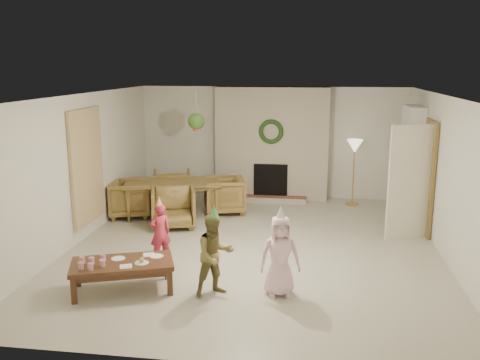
% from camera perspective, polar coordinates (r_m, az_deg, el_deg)
% --- Properties ---
extents(floor, '(7.00, 7.00, 0.00)m').
position_cam_1_polar(floor, '(8.74, 1.59, -7.36)').
color(floor, '#B7B29E').
rests_on(floor, ground).
extents(ceiling, '(7.00, 7.00, 0.00)m').
position_cam_1_polar(ceiling, '(8.23, 1.69, 9.23)').
color(ceiling, white).
rests_on(ceiling, wall_back).
extents(wall_back, '(7.00, 0.00, 7.00)m').
position_cam_1_polar(wall_back, '(11.83, 3.59, 4.14)').
color(wall_back, silver).
rests_on(wall_back, floor).
extents(wall_front, '(7.00, 0.00, 7.00)m').
position_cam_1_polar(wall_front, '(5.06, -2.96, -7.43)').
color(wall_front, silver).
rests_on(wall_front, floor).
extents(wall_left, '(0.00, 7.00, 7.00)m').
position_cam_1_polar(wall_left, '(9.22, -17.21, 1.20)').
color(wall_left, silver).
rests_on(wall_left, floor).
extents(wall_right, '(0.00, 7.00, 7.00)m').
position_cam_1_polar(wall_right, '(8.60, 21.92, 0.04)').
color(wall_right, silver).
rests_on(wall_right, floor).
extents(fireplace_mass, '(2.50, 0.40, 2.50)m').
position_cam_1_polar(fireplace_mass, '(11.63, 3.51, 4.00)').
color(fireplace_mass, '#4E2614').
rests_on(fireplace_mass, floor).
extents(fireplace_hearth, '(1.60, 0.30, 0.12)m').
position_cam_1_polar(fireplace_hearth, '(11.53, 3.29, -2.12)').
color(fireplace_hearth, maroon).
rests_on(fireplace_hearth, floor).
extents(fireplace_firebox, '(0.75, 0.12, 0.75)m').
position_cam_1_polar(fireplace_firebox, '(11.60, 3.38, -0.04)').
color(fireplace_firebox, black).
rests_on(fireplace_firebox, floor).
extents(fireplace_wreath, '(0.54, 0.10, 0.54)m').
position_cam_1_polar(fireplace_wreath, '(11.36, 3.43, 5.32)').
color(fireplace_wreath, '#193A16').
rests_on(fireplace_wreath, fireplace_mass).
extents(floor_lamp_base, '(0.27, 0.27, 0.03)m').
position_cam_1_polar(floor_lamp_base, '(11.58, 12.20, -2.55)').
color(floor_lamp_base, gold).
rests_on(floor_lamp_base, floor).
extents(floor_lamp_post, '(0.03, 0.03, 1.28)m').
position_cam_1_polar(floor_lamp_post, '(11.43, 12.35, 0.59)').
color(floor_lamp_post, gold).
rests_on(floor_lamp_post, floor).
extents(floor_lamp_shade, '(0.34, 0.34, 0.28)m').
position_cam_1_polar(floor_lamp_shade, '(11.33, 12.50, 3.64)').
color(floor_lamp_shade, beige).
rests_on(floor_lamp_shade, floor_lamp_post).
extents(bookshelf_carcass, '(0.30, 1.00, 2.20)m').
position_cam_1_polar(bookshelf_carcass, '(10.80, 18.24, 1.91)').
color(bookshelf_carcass, white).
rests_on(bookshelf_carcass, floor).
extents(bookshelf_shelf_a, '(0.30, 0.92, 0.03)m').
position_cam_1_polar(bookshelf_shelf_a, '(10.93, 17.90, -1.43)').
color(bookshelf_shelf_a, white).
rests_on(bookshelf_shelf_a, bookshelf_carcass).
extents(bookshelf_shelf_b, '(0.30, 0.92, 0.03)m').
position_cam_1_polar(bookshelf_shelf_b, '(10.84, 18.05, 0.62)').
color(bookshelf_shelf_b, white).
rests_on(bookshelf_shelf_b, bookshelf_carcass).
extents(bookshelf_shelf_c, '(0.30, 0.92, 0.03)m').
position_cam_1_polar(bookshelf_shelf_c, '(10.77, 18.19, 2.70)').
color(bookshelf_shelf_c, white).
rests_on(bookshelf_shelf_c, bookshelf_carcass).
extents(bookshelf_shelf_d, '(0.30, 0.92, 0.03)m').
position_cam_1_polar(bookshelf_shelf_d, '(10.71, 18.34, 4.81)').
color(bookshelf_shelf_d, white).
rests_on(bookshelf_shelf_d, bookshelf_carcass).
extents(books_row_lower, '(0.20, 0.40, 0.24)m').
position_cam_1_polar(books_row_lower, '(10.75, 17.98, -0.90)').
color(books_row_lower, '#B74721').
rests_on(books_row_lower, bookshelf_shelf_a).
extents(books_row_mid, '(0.20, 0.44, 0.24)m').
position_cam_1_polar(books_row_mid, '(10.86, 17.95, 1.40)').
color(books_row_mid, '#27458F').
rests_on(books_row_mid, bookshelf_shelf_b).
extents(books_row_upper, '(0.20, 0.36, 0.22)m').
position_cam_1_polar(books_row_upper, '(10.65, 18.22, 3.30)').
color(books_row_upper, '#BF8A29').
rests_on(books_row_upper, bookshelf_shelf_c).
extents(door_frame, '(0.05, 0.86, 2.04)m').
position_cam_1_polar(door_frame, '(9.78, 19.98, 0.25)').
color(door_frame, brown).
rests_on(door_frame, floor).
extents(door_leaf, '(0.77, 0.32, 2.00)m').
position_cam_1_polar(door_leaf, '(9.35, 18.15, -0.29)').
color(door_leaf, beige).
rests_on(door_leaf, floor).
extents(curtain_panel, '(0.06, 1.20, 2.00)m').
position_cam_1_polar(curtain_panel, '(9.39, -16.48, 1.43)').
color(curtain_panel, beige).
rests_on(curtain_panel, wall_left).
extents(dining_table, '(2.12, 1.55, 0.67)m').
position_cam_1_polar(dining_table, '(10.57, -7.39, -2.03)').
color(dining_table, brown).
rests_on(dining_table, floor).
extents(dining_chair_near, '(0.98, 1.00, 0.74)m').
position_cam_1_polar(dining_chair_near, '(9.75, -7.33, -3.06)').
color(dining_chair_near, brown).
rests_on(dining_chair_near, floor).
extents(dining_chair_far, '(0.98, 1.00, 0.74)m').
position_cam_1_polar(dining_chair_far, '(11.37, -7.45, -0.81)').
color(dining_chair_far, brown).
rests_on(dining_chair_far, floor).
extents(dining_chair_left, '(1.00, 0.98, 0.74)m').
position_cam_1_polar(dining_chair_left, '(10.59, -11.92, -1.98)').
color(dining_chair_left, brown).
rests_on(dining_chair_left, floor).
extents(dining_chair_right, '(1.00, 0.98, 0.74)m').
position_cam_1_polar(dining_chair_right, '(10.62, -1.75, -1.67)').
color(dining_chair_right, brown).
rests_on(dining_chair_right, floor).
extents(hanging_plant_cord, '(0.01, 0.01, 0.70)m').
position_cam_1_polar(hanging_plant_cord, '(9.95, -4.85, 7.75)').
color(hanging_plant_cord, tan).
rests_on(hanging_plant_cord, ceiling).
extents(hanging_plant_pot, '(0.16, 0.16, 0.12)m').
position_cam_1_polar(hanging_plant_pot, '(9.99, -4.81, 5.75)').
color(hanging_plant_pot, '#943B2F').
rests_on(hanging_plant_pot, hanging_plant_cord).
extents(hanging_plant_foliage, '(0.32, 0.32, 0.32)m').
position_cam_1_polar(hanging_plant_foliage, '(9.97, -4.82, 6.43)').
color(hanging_plant_foliage, '#274C19').
rests_on(hanging_plant_foliage, hanging_plant_pot).
extents(coffee_table_top, '(1.48, 1.09, 0.06)m').
position_cam_1_polar(coffee_table_top, '(7.18, -12.82, -8.98)').
color(coffee_table_top, '#4D2D19').
rests_on(coffee_table_top, floor).
extents(coffee_table_apron, '(1.35, 0.95, 0.08)m').
position_cam_1_polar(coffee_table_apron, '(7.21, -12.79, -9.51)').
color(coffee_table_apron, '#4D2D19').
rests_on(coffee_table_apron, floor).
extents(coffee_leg_fl, '(0.09, 0.09, 0.35)m').
position_cam_1_polar(coffee_leg_fl, '(7.05, -17.79, -11.50)').
color(coffee_leg_fl, '#4D2D19').
rests_on(coffee_leg_fl, floor).
extents(coffee_leg_fr, '(0.09, 0.09, 0.35)m').
position_cam_1_polar(coffee_leg_fr, '(7.02, -7.72, -11.11)').
color(coffee_leg_fr, '#4D2D19').
rests_on(coffee_leg_fr, floor).
extents(coffee_leg_bl, '(0.09, 0.09, 0.35)m').
position_cam_1_polar(coffee_leg_bl, '(7.55, -17.39, -9.84)').
color(coffee_leg_bl, '#4D2D19').
rests_on(coffee_leg_bl, floor).
extents(coffee_leg_br, '(0.09, 0.09, 0.35)m').
position_cam_1_polar(coffee_leg_br, '(7.52, -8.04, -9.46)').
color(coffee_leg_br, '#4D2D19').
rests_on(coffee_leg_br, floor).
extents(cup_a, '(0.09, 0.09, 0.09)m').
position_cam_1_polar(cup_a, '(7.04, -17.09, -9.00)').
color(cup_a, silver).
rests_on(cup_a, coffee_table_top).
extents(cup_b, '(0.09, 0.09, 0.09)m').
position_cam_1_polar(cup_b, '(7.24, -16.96, -8.41)').
color(cup_b, silver).
rests_on(cup_b, coffee_table_top).
extents(cup_c, '(0.09, 0.09, 0.09)m').
position_cam_1_polar(cup_c, '(6.99, -16.11, -9.12)').
color(cup_c, silver).
rests_on(cup_c, coffee_table_top).
extents(cup_d, '(0.09, 0.09, 0.09)m').
position_cam_1_polar(cup_d, '(7.18, -16.00, -8.52)').
color(cup_d, silver).
rests_on(cup_d, coffee_table_top).
extents(cup_e, '(0.09, 0.09, 0.09)m').
position_cam_1_polar(cup_e, '(7.05, -14.89, -8.83)').
color(cup_e, silver).
rests_on(cup_e, coffee_table_top).
extents(cup_f, '(0.09, 0.09, 0.09)m').
position_cam_1_polar(cup_f, '(7.24, -14.81, -8.25)').
color(cup_f, silver).
rests_on(cup_f, coffee_table_top).
extents(plate_a, '(0.24, 0.24, 0.01)m').
position_cam_1_polar(plate_a, '(7.29, -13.23, -8.39)').
color(plate_a, white).
rests_on(plate_a, coffee_table_top).
extents(plate_b, '(0.24, 0.24, 0.01)m').
position_cam_1_polar(plate_b, '(7.07, -10.74, -8.92)').
color(plate_b, white).
rests_on(plate_b, coffee_table_top).
extents(plate_c, '(0.24, 0.24, 0.01)m').
position_cam_1_polar(plate_c, '(7.27, -9.14, -8.26)').
color(plate_c, white).
rests_on(plate_c, coffee_table_top).
extents(food_scoop, '(0.09, 0.09, 0.07)m').
position_cam_1_polar(food_scoop, '(7.06, -10.75, -8.62)').
color(food_scoop, tan).
rests_on(food_scoop, plate_b).
extents(napkin_left, '(0.20, 0.20, 0.01)m').
position_cam_1_polar(napkin_left, '(7.00, -12.42, -9.25)').
color(napkin_left, '#F9B7D2').
rests_on(napkin_left, coffee_table_top).
extents(napkin_right, '(0.20, 0.20, 0.01)m').
position_cam_1_polar(napkin_right, '(7.34, -9.99, -8.08)').
color(napkin_right, '#F9B7D2').
rests_on(napkin_right, coffee_table_top).
extents(child_red, '(0.40, 0.38, 0.92)m').
position_cam_1_polar(child_red, '(8.09, -8.77, -5.74)').
color(child_red, '#B6273F').
rests_on(child_red, floor).
extents(party_hat_red, '(0.16, 0.16, 0.17)m').
position_cam_1_polar(party_hat_red, '(7.95, -8.89, -2.34)').
color(party_hat_red, gold).
rests_on(party_hat_red, child_red).
extents(child_plaid, '(0.67, 0.64, 1.09)m').
position_cam_1_polar(child_plaid, '(6.86, -2.80, -8.23)').
color(child_plaid, '#9B592A').
rests_on(child_plaid, floor).
extents(party_hat_plaid, '(0.16, 0.16, 0.18)m').
position_cam_1_polar(party_hat_plaid, '(6.67, -2.85, -3.51)').
color(party_hat_plaid, '#449F57').
rests_on(party_hat_plaid, child_plaid).
extents(child_pink, '(0.59, 0.45, 1.08)m').
position_cam_1_polar(child_pink, '(6.86, 4.42, -8.31)').
color(child_pink, '#FDCADE').
rests_on(child_pink, floor).
extents(party_hat_pink, '(0.15, 0.15, 0.19)m').
position_cam_1_polar(party_hat_pink, '(6.67, 4.50, -3.62)').
color(party_hat_pink, silver).
rests_on(party_hat_pink, child_pink).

